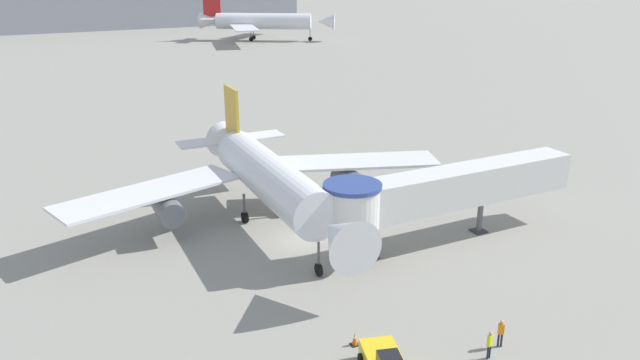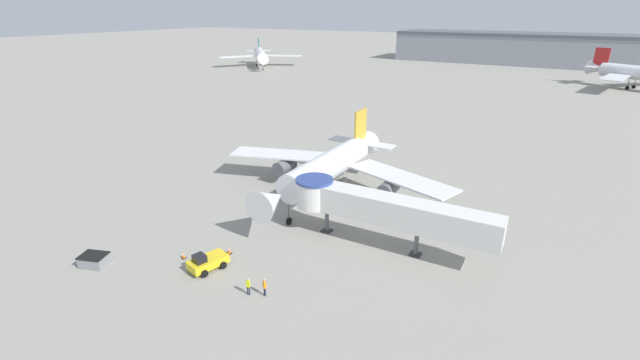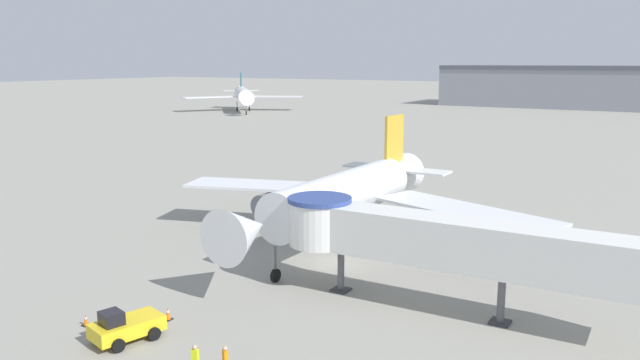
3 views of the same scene
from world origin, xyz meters
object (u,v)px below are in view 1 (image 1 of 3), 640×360
object	(u,v)px
jet_bridge	(437,190)
background_jet_red_tail	(261,21)
ground_crew_marshaller	(490,343)
main_airplane	(268,178)
ground_crew_wing_walker	(501,331)
traffic_cone_near_nose	(355,339)

from	to	relation	value
jet_bridge	background_jet_red_tail	bearing A→B (deg)	74.02
jet_bridge	ground_crew_marshaller	bearing A→B (deg)	-115.24
main_airplane	background_jet_red_tail	bearing A→B (deg)	70.09
main_airplane	ground_crew_marshaller	world-z (taller)	main_airplane
jet_bridge	background_jet_red_tail	xyz separation A→B (m)	(33.62, 123.69, 0.71)
main_airplane	ground_crew_wing_walker	size ratio (longest dim) A/B	19.52
traffic_cone_near_nose	ground_crew_wing_walker	distance (m)	8.13
jet_bridge	main_airplane	bearing A→B (deg)	139.02
main_airplane	background_jet_red_tail	world-z (taller)	background_jet_red_tail
ground_crew_wing_walker	background_jet_red_tail	size ratio (longest dim) A/B	0.05
traffic_cone_near_nose	ground_crew_wing_walker	xyz separation A→B (m)	(7.21, -3.71, 0.61)
ground_crew_wing_walker	jet_bridge	bearing A→B (deg)	-80.16
jet_bridge	background_jet_red_tail	distance (m)	128.18
background_jet_red_tail	traffic_cone_near_nose	bearing A→B (deg)	-168.28
main_airplane	jet_bridge	size ratio (longest dim) A/B	1.53
main_airplane	ground_crew_wing_walker	bearing A→B (deg)	-75.17
ground_crew_marshaller	background_jet_red_tail	size ratio (longest dim) A/B	0.05
traffic_cone_near_nose	background_jet_red_tail	world-z (taller)	background_jet_red_tail
jet_bridge	ground_crew_marshaller	world-z (taller)	jet_bridge
traffic_cone_near_nose	jet_bridge	bearing A→B (deg)	37.14
main_airplane	traffic_cone_near_nose	world-z (taller)	main_airplane
main_airplane	ground_crew_wing_walker	distance (m)	22.21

